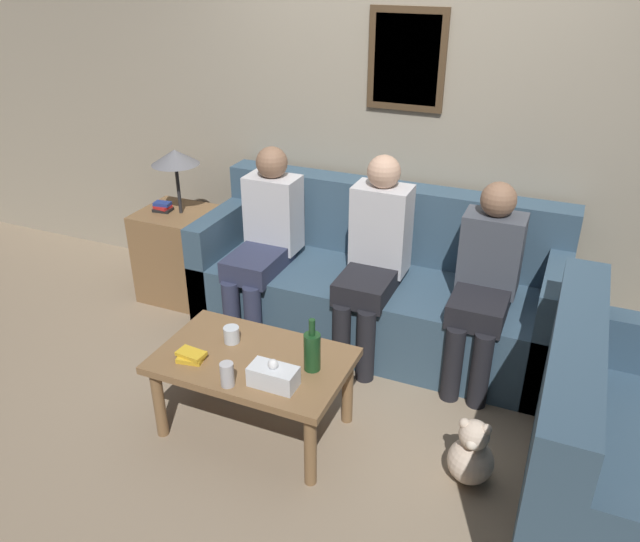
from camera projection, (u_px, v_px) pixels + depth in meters
The scene contains 15 objects.
ground_plane at pixel (348, 372), 3.79m from camera, with size 16.00×16.00×0.00m, color gray.
wall_back at pixel (404, 124), 3.96m from camera, with size 9.00×0.08×2.60m.
couch_main at pixel (376, 288), 4.05m from camera, with size 2.29×0.83×0.96m.
couch_side at pixel (619, 469), 2.63m from camera, with size 0.83×1.37×0.96m.
coffee_table at pixel (253, 368), 3.18m from camera, with size 0.98×0.61×0.45m.
side_table_with_lamp at pixel (178, 248), 4.49m from camera, with size 0.48×0.48×1.11m.
wine_bottle at pixel (312, 351), 3.02m from camera, with size 0.08×0.08×0.28m.
drinking_glass at pixel (232, 335), 3.26m from camera, with size 0.08×0.08×0.09m.
book_stack at pixel (191, 356), 3.13m from camera, with size 0.15×0.13×0.04m.
soda_can at pixel (227, 374), 2.93m from camera, with size 0.07×0.07×0.12m.
tissue_box at pixel (273, 376), 2.93m from camera, with size 0.23×0.12×0.15m.
person_left at pixel (265, 235), 4.00m from camera, with size 0.34×0.64×1.20m.
person_middle at pixel (374, 253), 3.72m from camera, with size 0.34×0.60×1.24m.
person_right at pixel (485, 278), 3.51m from camera, with size 0.34×0.59×1.17m.
teddy_bear at pixel (471, 455), 2.96m from camera, with size 0.22×0.22×0.35m.
Camera 1 is at (1.07, -2.90, 2.29)m, focal length 35.00 mm.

